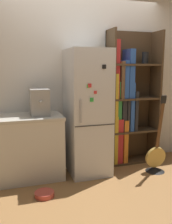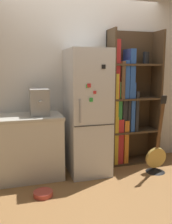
{
  "view_description": "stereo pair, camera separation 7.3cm",
  "coord_description": "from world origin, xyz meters",
  "px_view_note": "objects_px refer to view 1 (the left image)",
  "views": [
    {
      "loc": [
        -1.07,
        -3.17,
        1.49
      ],
      "look_at": [
        -0.01,
        0.15,
        0.87
      ],
      "focal_mm": 40.0,
      "sensor_mm": 36.0,
      "label": 1
    },
    {
      "loc": [
        -1.0,
        -3.19,
        1.49
      ],
      "look_at": [
        -0.01,
        0.15,
        0.87
      ],
      "focal_mm": 40.0,
      "sensor_mm": 36.0,
      "label": 2
    }
  ],
  "objects_px": {
    "bookshelf": "(125,103)",
    "espresso_machine": "(39,102)",
    "refrigerator": "(87,112)",
    "guitar": "(156,160)",
    "pet_bowl": "(44,194)"
  },
  "relations": [
    {
      "from": "refrigerator",
      "to": "guitar",
      "type": "height_order",
      "value": "refrigerator"
    },
    {
      "from": "espresso_machine",
      "to": "pet_bowl",
      "type": "xyz_separation_m",
      "value": [
        -0.05,
        -0.6,
        -1.01
      ]
    },
    {
      "from": "refrigerator",
      "to": "espresso_machine",
      "type": "bearing_deg",
      "value": 177.06
    },
    {
      "from": "refrigerator",
      "to": "espresso_machine",
      "type": "distance_m",
      "value": 0.68
    },
    {
      "from": "bookshelf",
      "to": "espresso_machine",
      "type": "relative_size",
      "value": 5.67
    },
    {
      "from": "refrigerator",
      "to": "bookshelf",
      "type": "bearing_deg",
      "value": 14.93
    },
    {
      "from": "refrigerator",
      "to": "guitar",
      "type": "relative_size",
      "value": 1.54
    },
    {
      "from": "refrigerator",
      "to": "bookshelf",
      "type": "xyz_separation_m",
      "value": [
        0.69,
        0.18,
        0.07
      ]
    },
    {
      "from": "espresso_machine",
      "to": "guitar",
      "type": "height_order",
      "value": "espresso_machine"
    },
    {
      "from": "pet_bowl",
      "to": "guitar",
      "type": "bearing_deg",
      "value": 8.08
    },
    {
      "from": "refrigerator",
      "to": "bookshelf",
      "type": "relative_size",
      "value": 0.85
    },
    {
      "from": "refrigerator",
      "to": "pet_bowl",
      "type": "xyz_separation_m",
      "value": [
        -0.71,
        -0.56,
        -0.84
      ]
    },
    {
      "from": "bookshelf",
      "to": "guitar",
      "type": "height_order",
      "value": "bookshelf"
    },
    {
      "from": "espresso_machine",
      "to": "guitar",
      "type": "distance_m",
      "value": 1.86
    },
    {
      "from": "espresso_machine",
      "to": "pet_bowl",
      "type": "relative_size",
      "value": 1.57
    }
  ]
}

